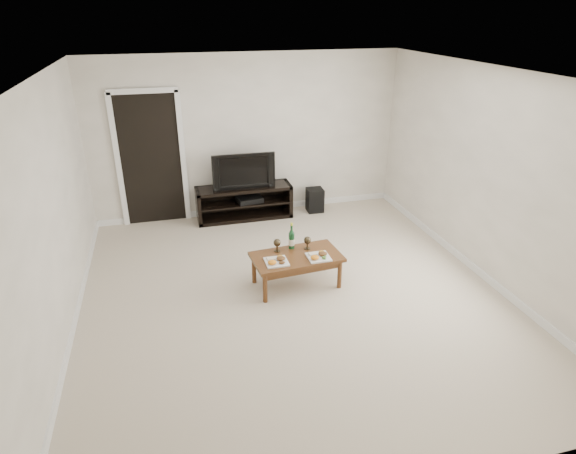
{
  "coord_description": "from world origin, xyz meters",
  "views": [
    {
      "loc": [
        -1.33,
        -4.82,
        3.22
      ],
      "look_at": [
        0.06,
        0.47,
        0.7
      ],
      "focal_mm": 30.0,
      "sensor_mm": 36.0,
      "label": 1
    }
  ],
  "objects_px": {
    "television": "(243,170)",
    "coffee_table": "(296,270)",
    "media_console": "(244,202)",
    "subwoofer": "(315,200)"
  },
  "relations": [
    {
      "from": "subwoofer",
      "to": "coffee_table",
      "type": "xyz_separation_m",
      "value": [
        -0.96,
        -2.26,
        0.01
      ]
    },
    {
      "from": "media_console",
      "to": "television",
      "type": "height_order",
      "value": "television"
    },
    {
      "from": "coffee_table",
      "to": "television",
      "type": "bearing_deg",
      "value": 96.43
    },
    {
      "from": "television",
      "to": "coffee_table",
      "type": "distance_m",
      "value": 2.37
    },
    {
      "from": "television",
      "to": "subwoofer",
      "type": "distance_m",
      "value": 1.38
    },
    {
      "from": "media_console",
      "to": "television",
      "type": "bearing_deg",
      "value": 180.0
    },
    {
      "from": "subwoofer",
      "to": "coffee_table",
      "type": "distance_m",
      "value": 2.45
    },
    {
      "from": "television",
      "to": "subwoofer",
      "type": "relative_size",
      "value": 2.49
    },
    {
      "from": "media_console",
      "to": "subwoofer",
      "type": "height_order",
      "value": "media_console"
    },
    {
      "from": "television",
      "to": "coffee_table",
      "type": "height_order",
      "value": "television"
    }
  ]
}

